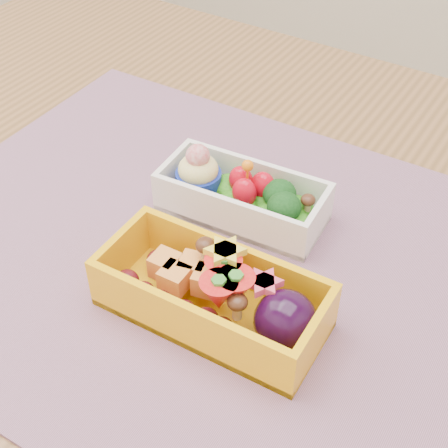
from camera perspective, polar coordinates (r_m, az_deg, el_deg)
The scene contains 4 objects.
table at distance 0.63m, azimuth 3.49°, elevation -9.94°, with size 1.20×0.80×0.75m.
placemat at distance 0.56m, azimuth -0.92°, elevation -2.93°, with size 0.57×0.44×0.00m, color gray.
bento_white at distance 0.59m, azimuth 1.55°, elevation 2.49°, with size 0.16×0.08×0.06m.
bento_yellow at distance 0.50m, azimuth -0.69°, elevation -6.25°, with size 0.18×0.08×0.06m.
Camera 1 is at (0.18, -0.35, 1.15)m, focal length 52.04 mm.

